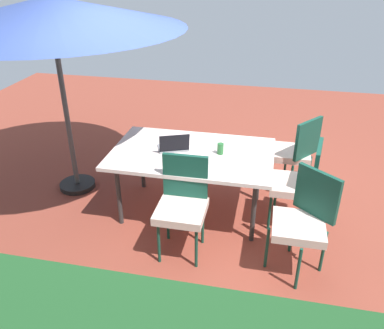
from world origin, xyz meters
TOP-DOWN VIEW (x-y plane):
  - ground_plane at (0.00, 0.00)m, footprint 10.00×10.00m
  - dining_table at (0.00, 0.00)m, footprint 1.73×1.09m
  - patio_umbrella at (1.54, -0.21)m, footprint 2.84×2.84m
  - chair_west at (-1.14, 0.02)m, footprint 0.49×0.48m
  - chair_southwest at (-1.12, -0.71)m, footprint 0.58×0.58m
  - chair_north at (-0.05, 0.66)m, footprint 0.46×0.46m
  - chair_northwest at (-1.17, 0.69)m, footprint 0.58×0.58m
  - laptop at (0.20, -0.01)m, footprint 0.39×0.35m
  - cup at (-0.30, -0.03)m, footprint 0.07×0.07m

SIDE VIEW (x-z plane):
  - ground_plane at x=0.00m, z-range -0.02..0.00m
  - chair_west at x=-1.14m, z-range 0.06..1.04m
  - chair_southwest at x=-1.12m, z-range 0.06..1.04m
  - chair_north at x=-0.05m, z-range 0.06..1.04m
  - chair_northwest at x=-1.17m, z-range 0.06..1.04m
  - dining_table at x=0.00m, z-range 0.33..1.08m
  - laptop at x=0.20m, z-range 0.70..0.91m
  - cup at x=-0.30m, z-range 0.76..0.87m
  - patio_umbrella at x=1.54m, z-range 0.96..3.22m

